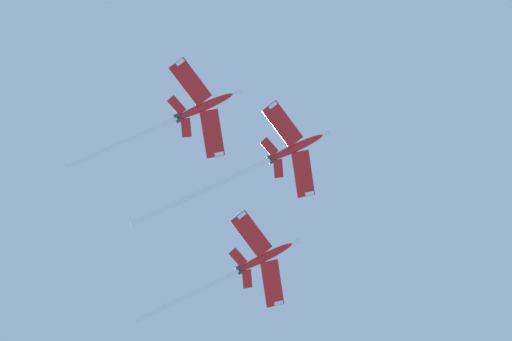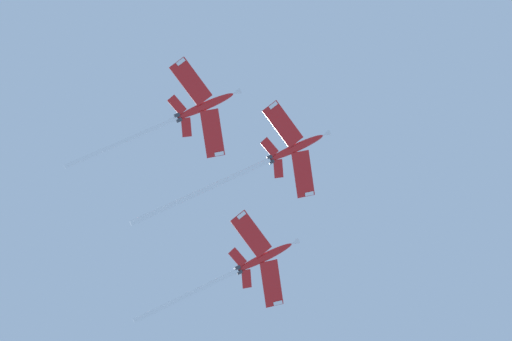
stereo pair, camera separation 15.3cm
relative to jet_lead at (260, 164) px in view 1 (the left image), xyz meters
The scene contains 3 objects.
jet_lead is the anchor object (origin of this frame).
jet_left_wing 20.01m from the jet_lead, 22.44° to the left, with size 19.95×33.47×12.59m.
jet_right_wing 17.43m from the jet_lead, 138.84° to the left, with size 19.94×34.22×12.89m.
Camera 1 is at (-28.43, -6.16, 1.83)m, focal length 64.24 mm.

